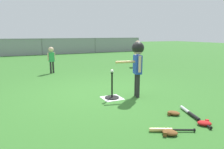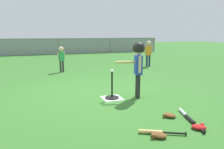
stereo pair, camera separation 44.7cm
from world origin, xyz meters
name	(u,v)px [view 1 (the left image)]	position (x,y,z in m)	size (l,w,h in m)	color
ground_plane	(98,94)	(0.00, 0.00, 0.00)	(60.00, 60.00, 0.00)	#336B28
home_plate	(112,98)	(0.16, -0.48, 0.00)	(0.44, 0.44, 0.01)	white
batting_tee	(112,94)	(0.16, -0.48, 0.09)	(0.32, 0.32, 0.59)	black
baseball_on_tee	(112,71)	(0.16, -0.48, 0.63)	(0.07, 0.07, 0.07)	white
batter_child	(137,58)	(0.73, -0.62, 0.91)	(0.64, 0.35, 1.27)	#262626
fielder_deep_left	(137,50)	(3.28, 3.40, 0.74)	(0.28, 0.25, 1.16)	#191E4C
fielder_deep_right	(51,56)	(-0.55, 3.26, 0.63)	(0.29, 0.19, 0.98)	#262626
spare_bat_silver	(187,111)	(1.05, -1.87, 0.03)	(0.25, 0.62, 0.06)	silver
spare_bat_wood	(166,130)	(0.18, -2.31, 0.03)	(0.63, 0.35, 0.06)	#DBB266
spare_bat_black	(196,117)	(0.96, -2.16, 0.03)	(0.23, 0.63, 0.06)	black
glove_by_plate	(170,133)	(0.17, -2.41, 0.04)	(0.27, 0.27, 0.07)	brown
glove_near_bats	(173,113)	(0.74, -1.85, 0.04)	(0.26, 0.27, 0.07)	brown
glove_outfield_drop	(205,123)	(0.90, -2.40, 0.04)	(0.27, 0.25, 0.07)	#B21919
outfield_fence	(42,46)	(0.00, 10.71, 0.62)	(16.06, 0.06, 1.15)	slate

